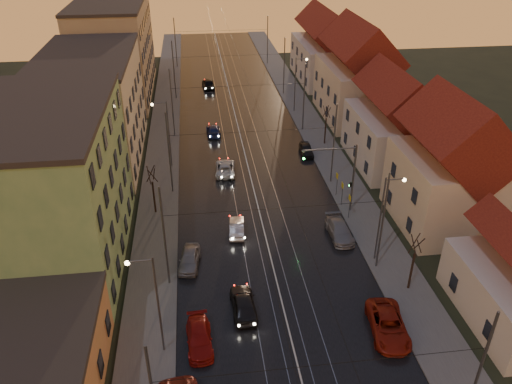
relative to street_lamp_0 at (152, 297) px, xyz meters
name	(u,v)px	position (x,y,z in m)	size (l,w,h in m)	color
ground	(296,361)	(9.10, -2.00, -4.89)	(160.00, 160.00, 0.00)	black
road	(239,130)	(9.10, 38.00, -4.87)	(16.00, 120.00, 0.04)	black
sidewalk_left	(164,133)	(-0.90, 38.00, -4.81)	(4.00, 120.00, 0.15)	#4C4C4C
sidewalk_right	(311,126)	(19.10, 38.00, -4.81)	(4.00, 120.00, 0.15)	#4C4C4C
tram_rail_0	(223,131)	(6.90, 38.00, -4.83)	(0.06, 120.00, 0.03)	gray
tram_rail_1	(233,130)	(8.33, 38.00, -4.83)	(0.06, 120.00, 0.03)	gray
tram_rail_2	(244,129)	(9.87, 38.00, -4.83)	(0.06, 120.00, 0.03)	gray
tram_rail_3	(255,129)	(11.30, 38.00, -4.83)	(0.06, 120.00, 0.03)	gray
apartment_left_1	(53,190)	(-8.40, 12.00, 1.61)	(10.00, 18.00, 13.00)	#62915C
apartment_left_2	(93,109)	(-8.40, 32.00, 1.11)	(10.00, 20.00, 12.00)	beige
apartment_left_3	(116,50)	(-8.40, 56.00, 2.11)	(10.00, 24.00, 14.00)	#997E63
house_right_1	(450,171)	(26.10, 13.00, 0.56)	(8.67, 10.20, 10.80)	beige
house_right_2	(396,126)	(26.10, 26.00, -0.24)	(9.18, 12.24, 9.20)	beige
house_right_3	(358,77)	(26.10, 41.00, 0.92)	(9.18, 14.28, 11.50)	beige
house_right_4	(325,50)	(26.10, 59.00, 0.16)	(9.18, 16.32, 10.00)	beige
catenary_pole_r_0	(478,374)	(17.70, -8.00, -0.39)	(0.16, 0.16, 9.00)	#595B60
catenary_pole_l_1	(165,238)	(0.50, 7.00, -0.39)	(0.16, 0.16, 9.00)	#595B60
catenary_pole_r_1	(383,222)	(17.70, 7.00, -0.39)	(0.16, 0.16, 9.00)	#595B60
catenary_pole_l_2	(169,154)	(0.50, 22.00, -0.39)	(0.16, 0.16, 9.00)	#595B60
catenary_pole_r_2	(334,145)	(17.70, 22.00, -0.39)	(0.16, 0.16, 9.00)	#595B60
catenary_pole_l_3	(172,104)	(0.50, 37.00, -0.39)	(0.16, 0.16, 9.00)	#595B60
catenary_pole_r_3	(304,98)	(17.70, 37.00, -0.39)	(0.16, 0.16, 9.00)	#595B60
catenary_pole_l_4	(174,71)	(0.50, 52.00, -0.39)	(0.16, 0.16, 9.00)	#595B60
catenary_pole_r_4	(284,67)	(17.70, 52.00, -0.39)	(0.16, 0.16, 9.00)	#595B60
catenary_pole_l_5	(175,43)	(0.50, 70.00, -0.39)	(0.16, 0.16, 9.00)	#595B60
catenary_pole_r_5	(267,40)	(17.70, 70.00, -0.39)	(0.16, 0.16, 9.00)	#595B60
street_lamp_0	(152,297)	(0.00, 0.00, 0.00)	(1.75, 0.32, 8.00)	#595B60
street_lamp_1	(385,211)	(18.21, 8.00, 0.00)	(1.75, 0.32, 8.00)	#595B60
street_lamp_2	(166,128)	(0.00, 28.00, 0.00)	(1.75, 0.32, 8.00)	#595B60
street_lamp_3	(297,79)	(18.21, 44.00, 0.00)	(1.75, 0.32, 8.00)	#595B60
traffic_light_mast	(344,170)	(17.10, 16.00, -0.29)	(5.30, 0.32, 7.20)	#595B60
bare_tree_0	(153,191)	(-1.09, 18.00, -2.40)	(1.09, 1.09, 5.11)	black
bare_tree_1	(413,264)	(19.31, 4.00, -2.40)	(1.09, 1.09, 5.11)	black
bare_tree_2	(326,126)	(19.51, 32.00, -2.40)	(1.09, 1.09, 5.11)	black
driving_car_0	(243,303)	(6.09, 3.18, -4.14)	(1.76, 4.37, 1.49)	black
driving_car_1	(237,227)	(6.56, 13.53, -4.26)	(1.32, 3.77, 1.24)	#AEAEB4
driving_car_2	(225,168)	(6.37, 25.70, -4.24)	(2.14, 4.63, 1.29)	#B6B6B6
driving_car_3	(213,131)	(5.62, 36.81, -4.27)	(1.73, 4.26, 1.24)	#18214A
driving_car_4	(208,83)	(5.81, 56.76, -4.10)	(1.86, 4.62, 1.58)	black
parked_left_2	(199,338)	(2.73, 0.27, -4.27)	(1.73, 4.25, 1.23)	maroon
parked_left_3	(189,259)	(2.16, 9.23, -4.21)	(1.60, 3.98, 1.35)	gray
parked_right_0	(388,325)	(16.00, -0.28, -4.16)	(2.41, 5.23, 1.45)	maroon
parked_right_1	(339,230)	(15.83, 11.80, -4.21)	(1.88, 4.63, 1.34)	gray
parked_right_2	(306,150)	(16.53, 29.33, -4.24)	(1.53, 3.81, 1.30)	black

